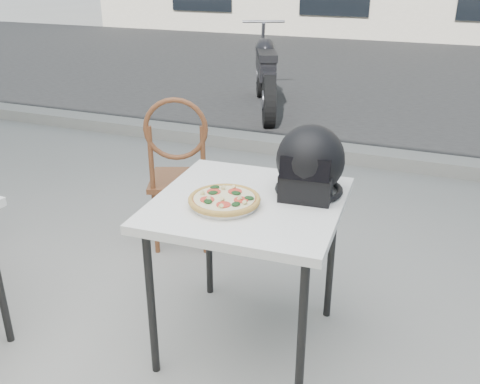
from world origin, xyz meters
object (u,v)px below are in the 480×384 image
at_px(cafe_table_main, 248,214).
at_px(pizza, 224,199).
at_px(cafe_chair_main, 179,166).
at_px(helmet, 310,164).
at_px(plate, 224,204).
at_px(motorcycle, 265,74).

bearing_deg(cafe_table_main, pizza, -127.22).
distance_m(pizza, cafe_chair_main, 1.06).
bearing_deg(helmet, cafe_table_main, -148.71).
xyz_separation_m(plate, cafe_chair_main, (-0.65, 0.81, -0.21)).
xyz_separation_m(cafe_table_main, pizza, (-0.07, -0.09, 0.10)).
distance_m(cafe_chair_main, motorcycle, 3.43).
xyz_separation_m(cafe_chair_main, motorcycle, (-0.62, 3.37, -0.11)).
bearing_deg(helmet, cafe_chair_main, 144.46).
bearing_deg(cafe_table_main, plate, -127.19).
relative_size(cafe_table_main, cafe_chair_main, 0.83).
relative_size(plate, cafe_chair_main, 0.34).
xyz_separation_m(plate, helmet, (0.29, 0.25, 0.13)).
bearing_deg(motorcycle, cafe_table_main, -94.47).
distance_m(plate, cafe_chair_main, 1.06).
xyz_separation_m(pizza, motorcycle, (-1.27, 4.18, -0.34)).
relative_size(pizza, cafe_chair_main, 0.35).
bearing_deg(cafe_chair_main, helmet, 127.69).
relative_size(cafe_table_main, plate, 2.43).
distance_m(plate, motorcycle, 4.38).
bearing_deg(pizza, motorcycle, 106.87).
bearing_deg(cafe_table_main, motorcycle, 108.14).
height_order(plate, cafe_chair_main, cafe_chair_main).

